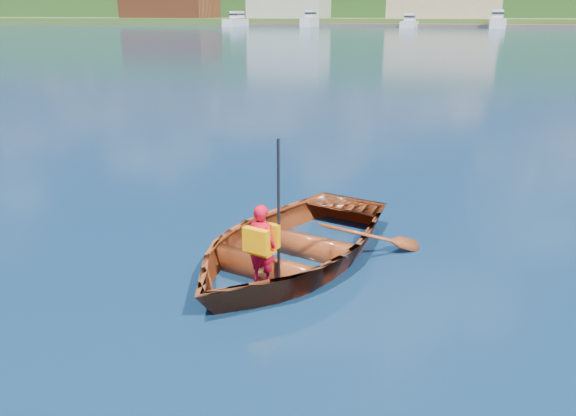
{
  "coord_description": "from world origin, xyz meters",
  "views": [
    {
      "loc": [
        1.83,
        -6.42,
        3.27
      ],
      "look_at": [
        -0.26,
        0.44,
        0.78
      ],
      "focal_mm": 35.0,
      "sensor_mm": 36.0,
      "label": 1
    }
  ],
  "objects_px": {
    "rowboat": "(289,243)",
    "child_paddler": "(262,243)",
    "dock": "(500,26)",
    "marina_yachts": "(497,22)"
  },
  "relations": [
    {
      "from": "rowboat",
      "to": "child_paddler",
      "type": "bearing_deg",
      "value": -94.67
    },
    {
      "from": "rowboat",
      "to": "child_paddler",
      "type": "height_order",
      "value": "child_paddler"
    },
    {
      "from": "rowboat",
      "to": "dock",
      "type": "xyz_separation_m",
      "value": [
        9.64,
        147.56,
        0.13
      ]
    },
    {
      "from": "child_paddler",
      "to": "marina_yachts",
      "type": "relative_size",
      "value": 0.01
    },
    {
      "from": "rowboat",
      "to": "dock",
      "type": "height_order",
      "value": "dock"
    },
    {
      "from": "rowboat",
      "to": "marina_yachts",
      "type": "height_order",
      "value": "marina_yachts"
    },
    {
      "from": "rowboat",
      "to": "child_paddler",
      "type": "xyz_separation_m",
      "value": [
        -0.07,
        -0.91,
        0.36
      ]
    },
    {
      "from": "child_paddler",
      "to": "dock",
      "type": "bearing_deg",
      "value": 86.26
    },
    {
      "from": "rowboat",
      "to": "child_paddler",
      "type": "distance_m",
      "value": 0.98
    },
    {
      "from": "rowboat",
      "to": "child_paddler",
      "type": "relative_size",
      "value": 2.58
    }
  ]
}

